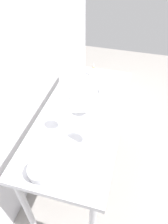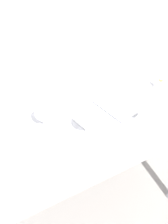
# 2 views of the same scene
# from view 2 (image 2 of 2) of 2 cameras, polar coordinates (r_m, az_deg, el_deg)

# --- Properties ---
(ground_plane) EXTENTS (6.00, 6.00, 0.00)m
(ground_plane) POSITION_cam_2_polar(r_m,az_deg,el_deg) (2.45, -0.38, -17.02)
(ground_plane) COLOR gray
(back_wall) EXTENTS (3.80, 0.04, 2.60)m
(back_wall) POSITION_cam_2_polar(r_m,az_deg,el_deg) (1.82, -8.27, 16.14)
(back_wall) COLOR #BBBBC0
(back_wall) RESTS_ON ground_plane
(steel_counter) EXTENTS (1.40, 0.65, 0.90)m
(steel_counter) POSITION_cam_2_polar(r_m,az_deg,el_deg) (1.79, -0.41, -5.13)
(steel_counter) COLOR #ADADB2
(steel_counter) RESTS_ON ground_plane
(wine_glass_far_left) EXTENTS (0.09, 0.09, 0.17)m
(wine_glass_far_left) POSITION_cam_2_polar(r_m,az_deg,el_deg) (1.63, -7.63, -0.24)
(wine_glass_far_left) COLOR white
(wine_glass_far_left) RESTS_ON steel_counter
(wine_glass_near_right) EXTENTS (0.09, 0.09, 0.17)m
(wine_glass_near_right) POSITION_cam_2_polar(r_m,az_deg,el_deg) (1.67, 10.88, 0.87)
(wine_glass_near_right) COLOR white
(wine_glass_near_right) RESTS_ON steel_counter
(wine_glass_near_center) EXTENTS (0.10, 0.10, 0.18)m
(wine_glass_near_center) POSITION_cam_2_polar(r_m,az_deg,el_deg) (1.57, 0.77, -1.48)
(wine_glass_near_center) COLOR white
(wine_glass_near_center) RESTS_ON steel_counter
(wine_glass_near_left) EXTENTS (0.10, 0.10, 0.17)m
(wine_glass_near_left) POSITION_cam_2_polar(r_m,az_deg,el_deg) (1.48, -7.36, -6.42)
(wine_glass_near_left) COLOR white
(wine_glass_near_left) RESTS_ON steel_counter
(open_notebook) EXTENTS (0.41, 0.33, 0.01)m
(open_notebook) POSITION_cam_2_polar(r_m,az_deg,el_deg) (1.78, 4.13, -0.08)
(open_notebook) COLOR silver
(open_notebook) RESTS_ON steel_counter
(tasting_sheet_upper) EXTENTS (0.22, 0.25, 0.00)m
(tasting_sheet_upper) POSITION_cam_2_polar(r_m,az_deg,el_deg) (1.99, 8.03, 5.10)
(tasting_sheet_upper) COLOR white
(tasting_sheet_upper) RESTS_ON steel_counter
(tasting_sheet_lower) EXTENTS (0.22, 0.27, 0.00)m
(tasting_sheet_lower) POSITION_cam_2_polar(r_m,az_deg,el_deg) (1.63, -11.52, -6.92)
(tasting_sheet_lower) COLOR white
(tasting_sheet_lower) RESTS_ON steel_counter
(decanter_funnel) EXTENTS (0.10, 0.10, 0.14)m
(decanter_funnel) POSITION_cam_2_polar(r_m,az_deg,el_deg) (1.96, 13.90, 4.82)
(decanter_funnel) COLOR silver
(decanter_funnel) RESTS_ON steel_counter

